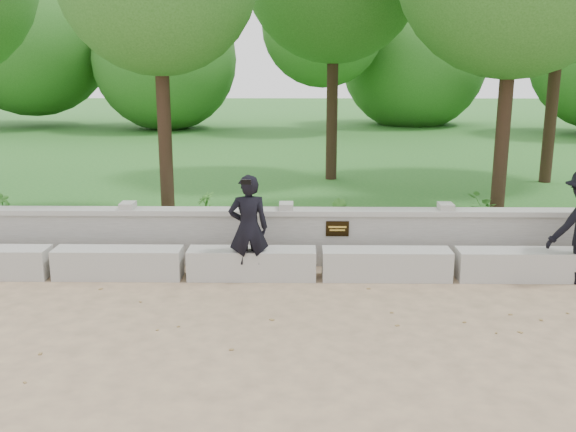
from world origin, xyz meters
TOP-DOWN VIEW (x-y plane):
  - ground at (0.00, 0.00)m, footprint 80.00×80.00m
  - lawn at (0.00, 14.00)m, footprint 40.00×22.00m
  - concrete_bench at (0.00, 1.90)m, footprint 11.90×0.45m
  - parapet_wall at (0.00, 2.60)m, footprint 12.50×0.35m
  - man_main at (-1.04, 1.80)m, footprint 0.63×0.57m
  - shrub_a at (-5.85, 4.43)m, footprint 0.31×0.33m
  - shrub_b at (0.35, 3.34)m, footprint 0.40×0.44m
  - shrub_c at (2.98, 3.80)m, footprint 0.79×0.77m
  - shrub_d at (-1.95, 3.87)m, footprint 0.47×0.49m

SIDE VIEW (x-z plane):
  - ground at x=0.00m, z-range 0.00..0.00m
  - lawn at x=0.00m, z-range 0.00..0.25m
  - concrete_bench at x=0.00m, z-range 0.00..0.45m
  - parapet_wall at x=0.00m, z-range 0.01..0.91m
  - shrub_a at x=-5.85m, z-range 0.25..0.77m
  - shrub_b at x=0.35m, z-range 0.25..0.90m
  - shrub_c at x=2.98m, z-range 0.25..0.91m
  - shrub_d at x=-1.95m, z-range 0.25..0.91m
  - man_main at x=-1.04m, z-range 0.00..1.59m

